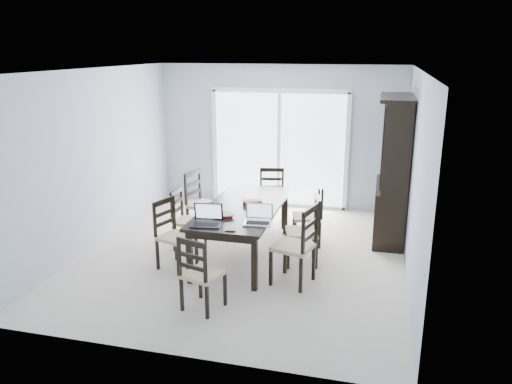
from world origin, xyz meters
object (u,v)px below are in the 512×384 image
Objects in this scene: chair_left_near at (171,227)px; laptop_dark at (206,221)px; hot_tub at (250,165)px; dining_table at (243,211)px; chair_end_near at (198,267)px; chair_right_near at (301,237)px; china_hutch at (393,171)px; chair_end_far at (272,190)px; chair_right_mid at (309,223)px; cell_phone at (230,231)px; chair_left_far at (199,196)px; laptop_silver at (258,220)px; chair_right_far at (313,208)px; game_box at (252,203)px; chair_left_mid at (184,213)px.

chair_left_near is 0.72m from laptop_dark.
hot_tub is (-0.64, 4.54, -0.36)m from laptop_dark.
chair_end_near is (-0.06, -1.65, -0.13)m from dining_table.
chair_right_near is at bearing 59.89° from chair_end_near.
dining_table is 1.00× the size of china_hutch.
chair_end_far reaches higher than hot_tub.
chair_right_mid reaches higher than chair_end_far.
chair_left_near reaches higher than dining_table.
cell_phone is (0.35, -0.12, -0.06)m from laptop_dark.
laptop_silver is at bearing 57.03° from chair_left_far.
hot_tub is at bearing 90.70° from laptop_dark.
china_hutch is 3.61m from chair_end_near.
dining_table is 18.22× the size of cell_phone.
chair_right_near is (1.87, -1.46, 0.02)m from chair_left_far.
chair_right_near is at bearing 1.57° from laptop_dark.
cell_phone is (1.06, -1.76, 0.15)m from chair_left_far.
chair_right_mid is (1.78, 0.56, 0.01)m from chair_left_near.
chair_end_far is 2.39m from hot_tub.
chair_right_near is at bearing 10.97° from cell_phone.
chair_right_near is 1.11× the size of chair_end_far.
chair_left_far is 2.56m from chair_end_near.
chair_right_far is 0.53× the size of hot_tub.
chair_end_far is (-1.93, 0.21, -0.50)m from china_hutch.
game_box reaches higher than cell_phone.
chair_right_near is 0.58m from laptop_silver.
china_hutch is at bearing 31.54° from game_box.
chair_left_far reaches higher than laptop_dark.
cell_phone is at bearing -78.03° from hot_tub.
chair_left_far is at bearing -170.58° from china_hutch.
chair_end_far is 2.47m from cell_phone.
chair_end_near is at bearing 148.25° from chair_right_near.
chair_left_near reaches higher than cell_phone.
cell_phone is 0.47× the size of game_box.
game_box is (0.02, -1.39, 0.21)m from chair_end_far.
laptop_silver is at bearing 104.97° from chair_left_near.
china_hutch reaches higher than chair_left_near.
laptop_dark is 1.07× the size of laptop_silver.
game_box is at bearing 103.78° from laptop_silver.
chair_right_mid reaches higher than game_box.
chair_left_far is at bearing 73.70° from chair_right_far.
chair_left_mid is 0.93× the size of chair_right_mid.
china_hutch is 3.04m from chair_left_far.
chair_left_near reaches higher than chair_left_mid.
dining_table is 2.41m from china_hutch.
game_box is at bearing 61.21° from chair_right_near.
laptop_silver is 0.19× the size of hot_tub.
chair_right_far is 1.03× the size of chair_end_near.
chair_left_mid is at bearing 118.81° from laptop_dark.
hot_tub is at bearing 16.69° from chair_right_far.
china_hutch reaches higher than dining_table.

